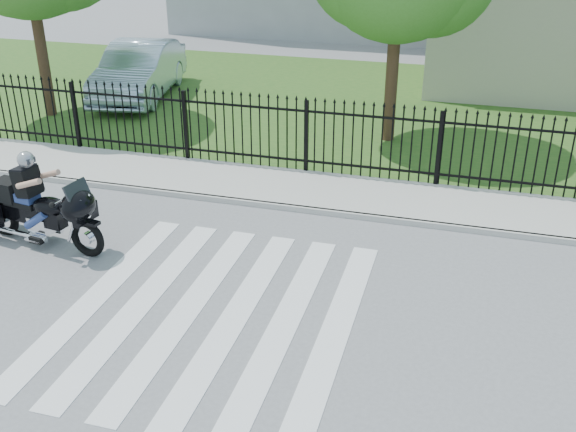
# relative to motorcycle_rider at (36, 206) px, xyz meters

# --- Properties ---
(ground) EXTENTS (120.00, 120.00, 0.00)m
(ground) POSITION_rel_motorcycle_rider_xyz_m (3.96, -1.32, -0.77)
(ground) COLOR slate
(ground) RESTS_ON ground
(crosswalk) EXTENTS (5.00, 5.50, 0.01)m
(crosswalk) POSITION_rel_motorcycle_rider_xyz_m (3.96, -1.32, -0.76)
(crosswalk) COLOR silver
(crosswalk) RESTS_ON ground
(sidewalk) EXTENTS (40.00, 2.00, 0.12)m
(sidewalk) POSITION_rel_motorcycle_rider_xyz_m (3.96, 3.68, -0.71)
(sidewalk) COLOR #ADAAA3
(sidewalk) RESTS_ON ground
(curb) EXTENTS (40.00, 0.12, 0.12)m
(curb) POSITION_rel_motorcycle_rider_xyz_m (3.96, 2.68, -0.71)
(curb) COLOR #ADAAA3
(curb) RESTS_ON ground
(grass_strip) EXTENTS (40.00, 12.00, 0.02)m
(grass_strip) POSITION_rel_motorcycle_rider_xyz_m (3.96, 10.68, -0.76)
(grass_strip) COLOR #29531C
(grass_strip) RESTS_ON ground
(iron_fence) EXTENTS (26.00, 0.04, 1.80)m
(iron_fence) POSITION_rel_motorcycle_rider_xyz_m (3.96, 4.68, 0.14)
(iron_fence) COLOR black
(iron_fence) RESTS_ON ground
(motorcycle_rider) EXTENTS (2.82, 1.20, 1.88)m
(motorcycle_rider) POSITION_rel_motorcycle_rider_xyz_m (0.00, 0.00, 0.00)
(motorcycle_rider) COLOR black
(motorcycle_rider) RESTS_ON ground
(parked_car) EXTENTS (2.68, 5.43, 1.71)m
(parked_car) POSITION_rel_motorcycle_rider_xyz_m (-2.83, 9.64, 0.11)
(parked_car) COLOR #A7BCD2
(parked_car) RESTS_ON grass_strip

